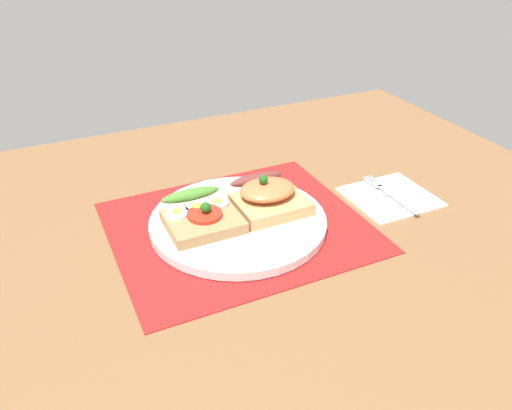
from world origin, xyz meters
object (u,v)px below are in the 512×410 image
object	(u,v)px
plate	(238,222)
fork	(389,193)
sandwich_egg_tomato	(200,215)
sandwich_salmon	(267,195)
napkin	(390,196)

from	to	relation	value
plate	fork	world-z (taller)	plate
plate	fork	xyz separation A→B (cm)	(26.56, -2.26, -0.23)
sandwich_egg_tomato	fork	size ratio (longest dim) A/B	0.77
fork	sandwich_egg_tomato	bearing A→B (deg)	173.79
plate	sandwich_salmon	distance (cm)	6.22
plate	sandwich_salmon	world-z (taller)	sandwich_salmon
sandwich_egg_tomato	plate	bearing A→B (deg)	-12.62
napkin	sandwich_egg_tomato	bearing A→B (deg)	173.31
plate	fork	size ratio (longest dim) A/B	1.94
plate	sandwich_egg_tomato	distance (cm)	5.99
sandwich_salmon	napkin	bearing A→B (deg)	-10.01
sandwich_egg_tomato	napkin	xyz separation A→B (cm)	(32.08, -3.76, -2.70)
plate	sandwich_salmon	bearing A→B (deg)	12.29
sandwich_egg_tomato	napkin	distance (cm)	32.41
plate	sandwich_salmon	xyz separation A→B (cm)	(5.48, 1.19, 2.69)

